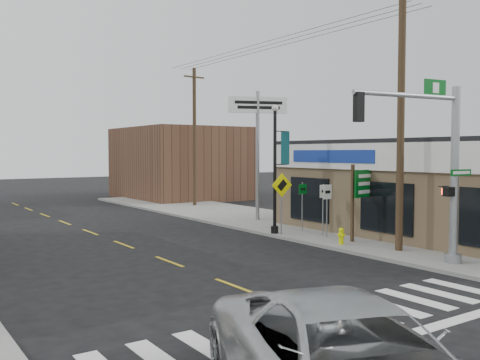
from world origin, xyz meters
TOP-DOWN VIEW (x-y plane):
  - ground at (0.00, 0.00)m, footprint 140.00×140.00m
  - sidewalk_right at (9.00, 13.00)m, footprint 6.00×38.00m
  - center_line at (0.00, 8.00)m, footprint 0.12×56.00m
  - crosswalk at (0.00, 0.40)m, footprint 11.00×2.20m
  - thrift_store at (14.50, 6.00)m, footprint 12.00×14.00m
  - bldg_distant_right at (12.00, 30.00)m, footprint 8.00×10.00m
  - traffic_signal_pole at (6.51, 2.16)m, footprint 4.57×0.37m
  - guide_sign at (8.20, 6.81)m, footprint 1.75×0.14m
  - fire_hydrant at (6.70, 6.65)m, footprint 0.20×0.20m
  - ped_crossing_sign at (6.30, 9.82)m, footprint 1.03×0.07m
  - lamp_post at (6.36, 10.31)m, footprint 0.73×0.57m
  - dance_center_sign at (8.49, 14.58)m, footprint 3.17×0.20m
  - bare_tree at (10.50, 3.89)m, footprint 2.37×2.37m
  - shrub_front at (9.76, 4.26)m, footprint 1.35×1.35m
  - shrub_back at (10.95, 6.52)m, footprint 1.16×1.16m
  - utility_pole_near at (7.50, 4.56)m, footprint 1.77×0.27m
  - utility_pole_far at (9.50, 23.06)m, footprint 1.58×0.24m

SIDE VIEW (x-z plane):
  - ground at x=0.00m, z-range 0.00..0.00m
  - center_line at x=0.00m, z-range 0.00..0.01m
  - crosswalk at x=0.00m, z-range 0.00..0.01m
  - sidewalk_right at x=9.00m, z-range 0.00..0.13m
  - fire_hydrant at x=6.70m, z-range 0.16..0.80m
  - shrub_back at x=10.95m, z-range 0.13..1.00m
  - shrub_front at x=9.76m, z-range 0.13..1.14m
  - ped_crossing_sign at x=6.30m, z-range 0.63..3.28m
  - thrift_store at x=14.50m, z-range 0.00..4.00m
  - guide_sign at x=8.20m, z-range 0.56..3.63m
  - bldg_distant_right at x=12.00m, z-range 0.00..5.60m
  - lamp_post at x=6.36m, z-range 0.58..6.17m
  - traffic_signal_pole at x=6.51m, z-range 0.69..6.48m
  - bare_tree at x=10.50m, z-range 1.49..6.24m
  - utility_pole_far at x=9.50m, z-range 0.25..9.35m
  - dance_center_sign at x=8.49m, z-range 1.84..8.57m
  - utility_pole_near at x=7.50m, z-range 0.26..10.42m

